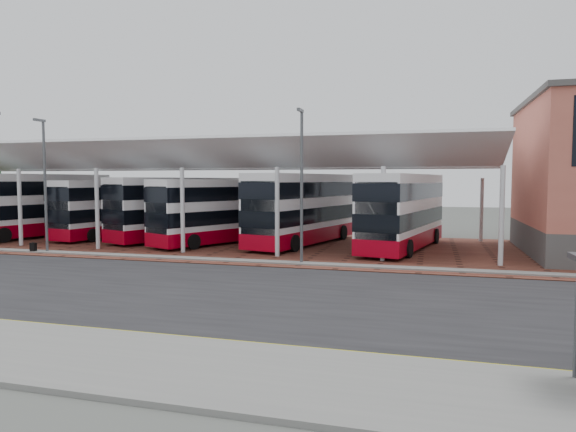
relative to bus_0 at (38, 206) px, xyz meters
name	(u,v)px	position (x,y,z in m)	size (l,w,h in m)	color
ground	(218,286)	(20.80, -13.33, -2.47)	(140.00, 140.00, 0.00)	#494C47
road	(208,291)	(20.80, -14.33, -2.46)	(120.00, 14.00, 0.02)	black
forecourt	(327,248)	(22.80, -0.33, -2.44)	(72.00, 16.00, 0.06)	brown
sidewalk	(74,355)	(20.80, -22.33, -2.40)	(120.00, 4.00, 0.14)	slate
north_kerb	(265,262)	(20.80, -7.13, -2.40)	(120.00, 0.80, 0.14)	slate
yellow_line_near	(121,334)	(20.80, -20.33, -2.44)	(120.00, 0.12, 0.01)	#CAC700
yellow_line_far	(127,331)	(20.80, -20.03, -2.44)	(120.00, 0.12, 0.01)	#CAC700
canopy	(218,161)	(14.80, 0.61, 3.33)	(37.00, 11.63, 7.07)	silver
lamp_west	(45,182)	(6.80, -7.05, 1.89)	(0.16, 0.90, 8.07)	#4C4F53
lamp_east	(302,182)	(22.80, -7.05, 1.89)	(0.16, 0.90, 8.07)	#4C4F53
bus_0	(38,206)	(0.00, 0.00, 0.00)	(5.27, 12.07, 4.85)	white
bus_1	(113,209)	(5.55, 1.62, -0.24)	(4.17, 10.86, 4.37)	white
bus_2	(178,209)	(11.22, 1.37, -0.14)	(6.52, 11.24, 4.57)	white
bus_3	(221,211)	(15.19, 0.11, -0.20)	(6.81, 10.81, 4.44)	white
bus_4	(303,209)	(20.88, 1.09, -0.02)	(5.40, 11.97, 4.81)	white
bus_5	(403,212)	(27.61, 0.40, -0.04)	(4.95, 11.84, 4.76)	white
suitcase	(33,248)	(6.04, -7.33, -2.12)	(0.34, 0.24, 0.58)	black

